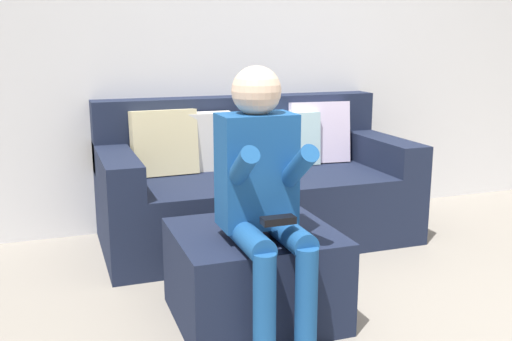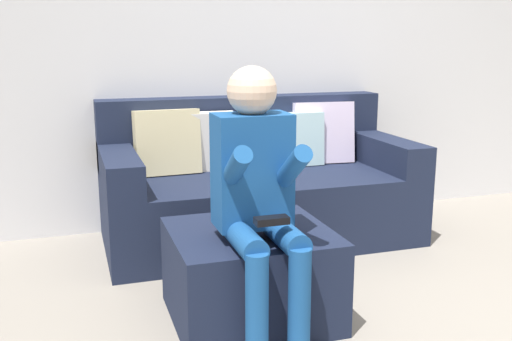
% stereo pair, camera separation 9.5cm
% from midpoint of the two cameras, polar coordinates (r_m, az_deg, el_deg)
% --- Properties ---
extents(wall_back, '(6.30, 0.10, 2.41)m').
position_cam_midpoint_polar(wall_back, '(4.33, 0.61, 11.25)').
color(wall_back, silver).
rests_on(wall_back, ground_plane).
extents(couch_sectional, '(2.01, 0.96, 0.92)m').
position_cam_midpoint_polar(couch_sectional, '(3.93, -0.92, -1.57)').
color(couch_sectional, '#192138').
rests_on(couch_sectional, ground_plane).
extents(ottoman, '(0.74, 0.68, 0.44)m').
position_cam_midpoint_polar(ottoman, '(2.83, -1.17, -10.06)').
color(ottoman, '#192138').
rests_on(ottoman, ground_plane).
extents(person_seated, '(0.33, 0.63, 1.20)m').
position_cam_midpoint_polar(person_seated, '(2.52, -0.39, -1.52)').
color(person_seated, '#194C8C').
rests_on(person_seated, ground_plane).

